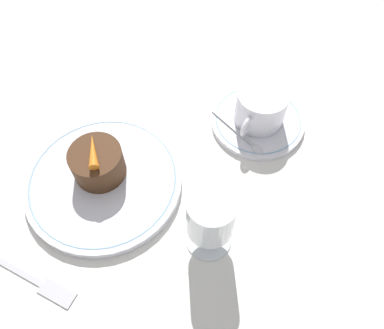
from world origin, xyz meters
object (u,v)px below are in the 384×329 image
(dinner_plate, at_px, (104,181))
(dessert_cake, at_px, (98,163))
(fork, at_px, (32,279))
(coffee_cup, at_px, (261,106))
(wine_glass, at_px, (211,218))

(dinner_plate, xyz_separation_m, dessert_cake, (-0.01, -0.01, 0.03))
(fork, bearing_deg, dessert_cake, -172.78)
(coffee_cup, bearing_deg, dessert_cake, -34.87)
(wine_glass, xyz_separation_m, fork, (0.17, -0.17, -0.07))
(dinner_plate, distance_m, coffee_cup, 0.28)
(wine_glass, height_order, fork, wine_glass)
(dinner_plate, distance_m, fork, 0.17)
(dinner_plate, relative_size, wine_glass, 2.04)
(fork, distance_m, dessert_cake, 0.18)
(coffee_cup, bearing_deg, fork, -18.53)
(coffee_cup, xyz_separation_m, wine_glass, (0.23, 0.04, 0.03))
(coffee_cup, bearing_deg, wine_glass, 9.40)
(coffee_cup, relative_size, wine_glass, 0.93)
(dinner_plate, height_order, wine_glass, wine_glass)
(dinner_plate, height_order, fork, dinner_plate)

